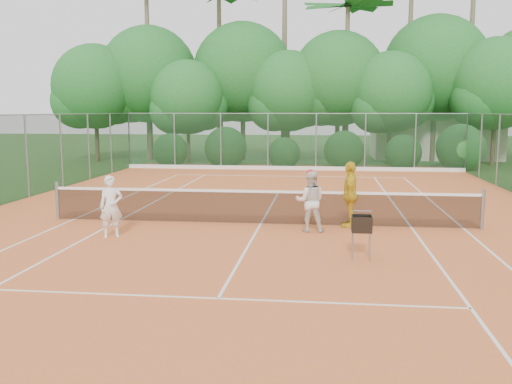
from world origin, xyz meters
TOP-DOWN VIEW (x-y plane):
  - ground at (0.00, 0.00)m, footprint 120.00×120.00m
  - clay_court at (0.00, 0.00)m, footprint 18.00×36.00m
  - club_building at (9.00, 24.00)m, footprint 8.00×5.00m
  - tennis_net at (0.00, 0.00)m, footprint 11.97×0.10m
  - player_white at (-3.52, -2.04)m, footprint 0.67×0.58m
  - player_center_grp at (1.39, -0.77)m, footprint 0.79×0.62m
  - player_yellow at (2.45, -0.05)m, footprint 0.50×1.08m
  - ball_hopper at (2.55, -3.45)m, footprint 0.41×0.41m
  - stray_ball_a at (-0.97, 10.75)m, footprint 0.07×0.07m
  - stray_ball_b at (-0.64, 10.70)m, footprint 0.07×0.07m
  - stray_ball_c at (3.55, 12.11)m, footprint 0.07×0.07m
  - court_markings at (0.00, 0.00)m, footprint 11.03×23.83m
  - fence_back at (0.00, 15.00)m, footprint 18.07×0.07m
  - tropical_treeline at (1.43, 20.22)m, footprint 32.10×8.49m

SIDE VIEW (x-z plane):
  - ground at x=0.00m, z-range 0.00..0.00m
  - clay_court at x=0.00m, z-range 0.00..0.02m
  - court_markings at x=0.00m, z-range 0.02..0.03m
  - stray_ball_a at x=-0.97m, z-range 0.02..0.09m
  - stray_ball_b at x=-0.64m, z-range 0.02..0.09m
  - stray_ball_c at x=3.55m, z-range 0.02..0.09m
  - tennis_net at x=0.00m, z-range -0.02..1.08m
  - ball_hopper at x=2.55m, z-range 0.29..1.23m
  - player_white at x=-3.52m, z-range 0.02..1.57m
  - player_center_grp at x=1.39m, z-range 0.01..1.65m
  - player_yellow at x=2.45m, z-range 0.02..1.81m
  - club_building at x=9.00m, z-range 0.00..3.00m
  - fence_back at x=0.00m, z-range 0.02..3.02m
  - tropical_treeline at x=1.43m, z-range -2.40..12.63m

